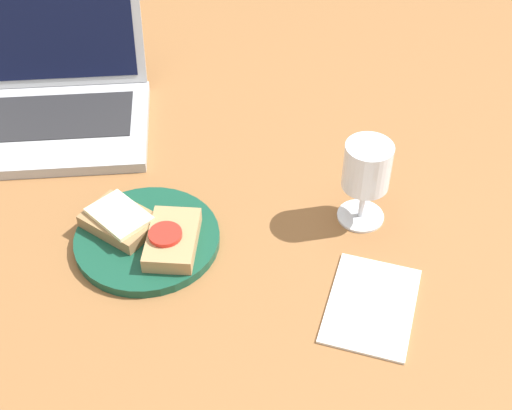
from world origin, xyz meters
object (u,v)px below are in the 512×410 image
sandwich_with_cheese (120,220)px  wine_glass (367,170)px  laptop (57,100)px  napkin (371,305)px  sandwich_with_tomato (172,239)px  plate (147,239)px

sandwich_with_cheese → wine_glass: (35.77, 0.44, 6.58)cm
laptop → napkin: bearing=-45.1°
sandwich_with_tomato → laptop: laptop is taller
napkin → plate: bearing=154.4°
sandwich_with_cheese → laptop: (-12.22, 29.74, 1.26)cm
plate → sandwich_with_tomato: size_ratio=1.75×
wine_glass → napkin: wine_glass is taller
plate → sandwich_with_cheese: sandwich_with_cheese is taller
plate → sandwich_with_cheese: bearing=149.4°
wine_glass → sandwich_with_cheese: bearing=-179.3°
sandwich_with_cheese → wine_glass: wine_glass is taller
plate → sandwich_with_tomato: (3.74, -2.28, 2.02)cm
sandwich_with_tomato → wine_glass: wine_glass is taller
plate → sandwich_with_tomato: sandwich_with_tomato is taller
sandwich_with_tomato → laptop: (-19.77, 34.27, 1.22)cm
sandwich_with_tomato → sandwich_with_cheese: size_ratio=0.96×
sandwich_with_tomato → laptop: size_ratio=0.39×
wine_glass → laptop: (-47.99, 29.30, -5.32)cm
plate → wine_glass: size_ratio=1.55×
laptop → sandwich_with_tomato: bearing=-60.0°
sandwich_with_tomato → napkin: bearing=-24.7°
sandwich_with_cheese → laptop: 32.18cm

